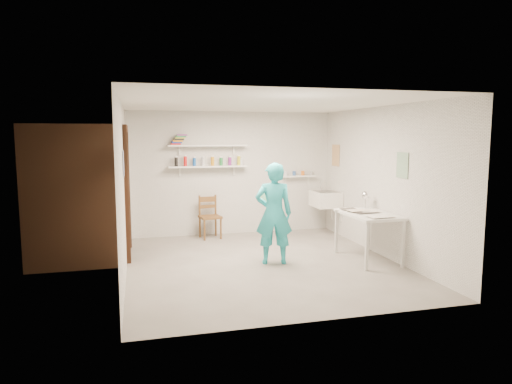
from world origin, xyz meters
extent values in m
cube|color=slate|center=(0.00, 0.00, -0.01)|extent=(4.00, 4.50, 0.02)
cube|color=silver|center=(0.00, 0.00, 2.41)|extent=(4.00, 4.50, 0.02)
cube|color=silver|center=(0.00, 2.26, 1.20)|extent=(4.00, 0.02, 2.40)
cube|color=silver|center=(0.00, -2.26, 1.20)|extent=(4.00, 0.02, 2.40)
cube|color=silver|center=(-2.01, 0.00, 1.20)|extent=(0.02, 4.50, 2.40)
cube|color=silver|center=(2.01, 0.00, 1.20)|extent=(0.02, 4.50, 2.40)
cube|color=black|center=(-1.99, 1.05, 1.00)|extent=(0.02, 0.90, 2.00)
cube|color=brown|center=(-2.70, 1.05, 1.05)|extent=(1.40, 1.50, 2.10)
cube|color=brown|center=(-1.97, 1.05, 2.05)|extent=(0.06, 1.05, 0.10)
cube|color=brown|center=(-1.97, 0.55, 1.00)|extent=(0.06, 0.10, 2.00)
cube|color=brown|center=(-1.97, 1.55, 1.00)|extent=(0.06, 0.10, 2.00)
cube|color=white|center=(-0.50, 2.13, 1.35)|extent=(1.50, 0.22, 0.03)
cube|color=white|center=(-0.50, 2.13, 1.75)|extent=(1.50, 0.22, 0.03)
cube|color=white|center=(1.35, 2.17, 1.12)|extent=(0.70, 0.14, 0.03)
cube|color=#334C7F|center=(-1.99, 0.05, 1.55)|extent=(0.01, 0.28, 0.36)
cube|color=#995933|center=(1.99, 1.80, 1.55)|extent=(0.01, 0.34, 0.42)
cube|color=#3F724C|center=(1.99, -0.55, 1.50)|extent=(0.01, 0.30, 0.38)
cube|color=white|center=(1.75, 1.70, 0.70)|extent=(0.48, 0.60, 0.30)
imported|color=#26B5C1|center=(0.17, -0.03, 0.77)|extent=(0.62, 0.47, 1.54)
cylinder|color=#F9F1A9|center=(0.12, 0.19, 1.02)|extent=(0.28, 0.09, 0.28)
cube|color=brown|center=(-0.50, 1.92, 0.41)|extent=(0.43, 0.42, 0.81)
cube|color=silver|center=(1.64, -0.22, 0.37)|extent=(0.67, 1.12, 0.74)
sphere|color=white|center=(1.82, 0.22, 0.96)|extent=(0.14, 0.14, 0.14)
cylinder|color=black|center=(-1.11, 2.13, 1.45)|extent=(0.06, 0.06, 0.17)
cylinder|color=red|center=(-0.94, 2.13, 1.45)|extent=(0.06, 0.06, 0.17)
cylinder|color=blue|center=(-0.76, 2.13, 1.45)|extent=(0.06, 0.06, 0.17)
cylinder|color=white|center=(-0.59, 2.13, 1.45)|extent=(0.06, 0.06, 0.17)
cylinder|color=orange|center=(-0.41, 2.13, 1.45)|extent=(0.06, 0.06, 0.17)
cylinder|color=#268C3F|center=(-0.24, 2.13, 1.45)|extent=(0.06, 0.06, 0.17)
cylinder|color=#8C268C|center=(-0.06, 2.13, 1.45)|extent=(0.06, 0.06, 0.17)
cylinder|color=gold|center=(0.11, 2.13, 1.45)|extent=(0.06, 0.06, 0.17)
cube|color=red|center=(-1.10, 2.13, 1.78)|extent=(0.18, 0.14, 0.03)
cube|color=#1933A5|center=(-1.08, 2.13, 1.81)|extent=(0.18, 0.14, 0.03)
cube|color=orange|center=(-1.06, 2.13, 1.83)|extent=(0.18, 0.14, 0.03)
cube|color=black|center=(-1.04, 2.13, 1.86)|extent=(0.18, 0.14, 0.03)
cube|color=yellow|center=(-1.02, 2.13, 1.89)|extent=(0.18, 0.14, 0.03)
cube|color=#338C4C|center=(-1.00, 2.13, 1.92)|extent=(0.18, 0.14, 0.03)
cube|color=#8C3F8C|center=(-0.98, 2.13, 1.95)|extent=(0.18, 0.14, 0.03)
cylinder|color=silver|center=(1.14, 2.17, 1.18)|extent=(0.07, 0.07, 0.09)
cylinder|color=#335999|center=(1.28, 2.17, 1.18)|extent=(0.07, 0.07, 0.09)
cylinder|color=orange|center=(1.42, 2.17, 1.18)|extent=(0.07, 0.07, 0.09)
cylinder|color=#999999|center=(1.56, 2.17, 1.18)|extent=(0.07, 0.07, 0.09)
cube|color=silver|center=(1.64, -0.22, 0.75)|extent=(0.30, 0.22, 0.00)
cube|color=#4C4742|center=(1.64, -0.22, 0.75)|extent=(0.30, 0.22, 0.00)
cube|color=beige|center=(1.64, -0.22, 0.75)|extent=(0.30, 0.22, 0.00)
cube|color=#383330|center=(1.64, -0.22, 0.76)|extent=(0.30, 0.22, 0.00)
cube|color=silver|center=(1.64, -0.22, 0.76)|extent=(0.30, 0.22, 0.00)
cube|color=silver|center=(1.64, -0.22, 0.77)|extent=(0.30, 0.22, 0.00)
cube|color=#4C4742|center=(1.64, -0.22, 0.77)|extent=(0.30, 0.22, 0.00)
cube|color=beige|center=(1.64, -0.22, 0.77)|extent=(0.30, 0.22, 0.00)
camera|label=1|loc=(-1.80, -6.52, 1.93)|focal=32.00mm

